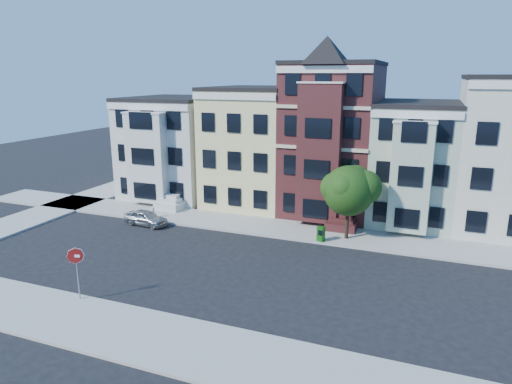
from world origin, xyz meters
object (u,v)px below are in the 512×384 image
at_px(fire_hydrant, 153,213).
at_px(newspaper_box, 321,234).
at_px(street_tree, 348,194).
at_px(stop_sign, 77,270).
at_px(parked_car, 146,218).

bearing_deg(fire_hydrant, newspaper_box, -1.51).
distance_m(street_tree, stop_sign, 17.85).
distance_m(parked_car, newspaper_box, 13.52).
xyz_separation_m(fire_hydrant, stop_sign, (4.24, -13.05, 1.22)).
distance_m(street_tree, fire_hydrant, 15.62).
xyz_separation_m(newspaper_box, fire_hydrant, (-13.79, 0.36, -0.16)).
bearing_deg(street_tree, newspaper_box, -142.06).
xyz_separation_m(street_tree, parked_car, (-15.02, -2.30, -2.75)).
height_order(street_tree, stop_sign, street_tree).
distance_m(street_tree, newspaper_box, 3.32).
height_order(street_tree, parked_car, street_tree).
xyz_separation_m(newspaper_box, stop_sign, (-9.55, -12.69, 1.06)).
xyz_separation_m(parked_car, fire_hydrant, (-0.31, 1.46, -0.09)).
bearing_deg(stop_sign, newspaper_box, 34.69).
relative_size(street_tree, fire_hydrant, 9.04).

